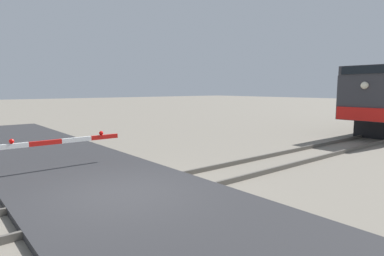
{
  "coord_description": "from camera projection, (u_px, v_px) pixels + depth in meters",
  "views": [
    {
      "loc": [
        6.82,
        -3.46,
        2.65
      ],
      "look_at": [
        -1.11,
        3.05,
        1.39
      ],
      "focal_mm": 30.22,
      "sensor_mm": 36.0,
      "label": 1
    }
  ],
  "objects": [
    {
      "name": "ground_plane",
      "position": [
        123.0,
        200.0,
        7.74
      ],
      "size": [
        160.0,
        160.0,
        0.0
      ],
      "primitive_type": "plane",
      "color": "gray"
    },
    {
      "name": "road_surface",
      "position": [
        123.0,
        196.0,
        7.73
      ],
      "size": [
        36.0,
        4.68,
        0.16
      ],
      "primitive_type": "cube",
      "color": "#2D2D30",
      "rests_on": "ground_plane"
    },
    {
      "name": "rail_track_left",
      "position": [
        110.0,
        189.0,
        8.28
      ],
      "size": [
        0.08,
        80.0,
        0.15
      ],
      "primitive_type": "cube",
      "color": "#59544C",
      "rests_on": "ground_plane"
    },
    {
      "name": "rail_track_right",
      "position": [
        138.0,
        205.0,
        7.18
      ],
      "size": [
        0.08,
        80.0,
        0.15
      ],
      "primitive_type": "cube",
      "color": "#59544C",
      "rests_on": "ground_plane"
    }
  ]
}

